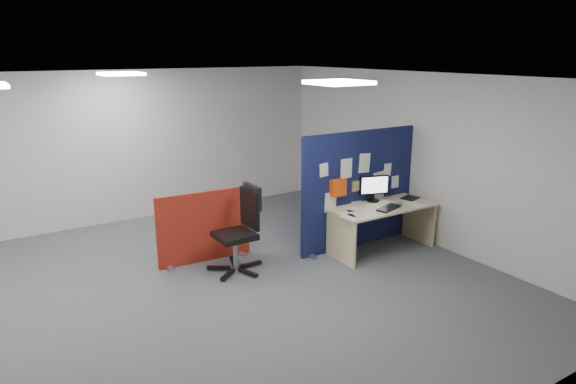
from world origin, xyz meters
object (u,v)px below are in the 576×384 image
main_desk (380,216)px  monitor_main (374,187)px  red_divider (204,228)px  navy_divider (361,189)px  office_chair (242,224)px

main_desk → monitor_main: size_ratio=3.59×
main_desk → red_divider: (-2.47, 1.06, -0.04)m
navy_divider → main_desk: navy_divider is taller
navy_divider → main_desk: bearing=-72.4°
navy_divider → office_chair: size_ratio=1.86×
navy_divider → monitor_main: 0.20m
monitor_main → red_divider: size_ratio=0.33×
main_desk → monitor_main: bearing=80.1°
monitor_main → red_divider: monitor_main is taller
navy_divider → office_chair: bearing=176.4°
main_desk → office_chair: size_ratio=1.38×
office_chair → monitor_main: bearing=-7.2°
monitor_main → red_divider: bearing=179.2°
navy_divider → red_divider: navy_divider is taller
navy_divider → monitor_main: (0.15, -0.12, 0.04)m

